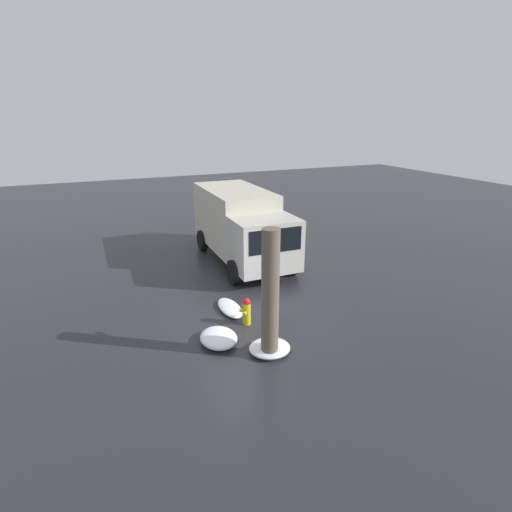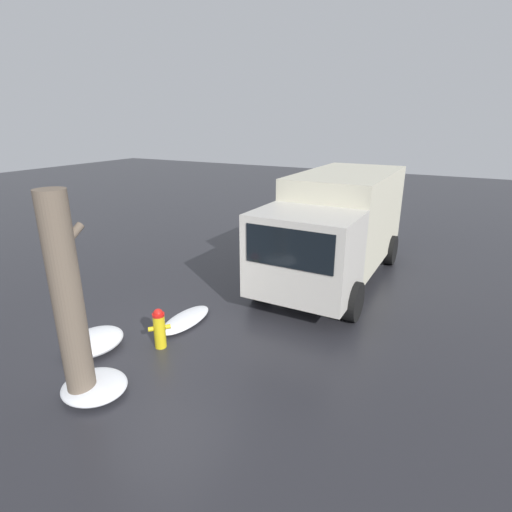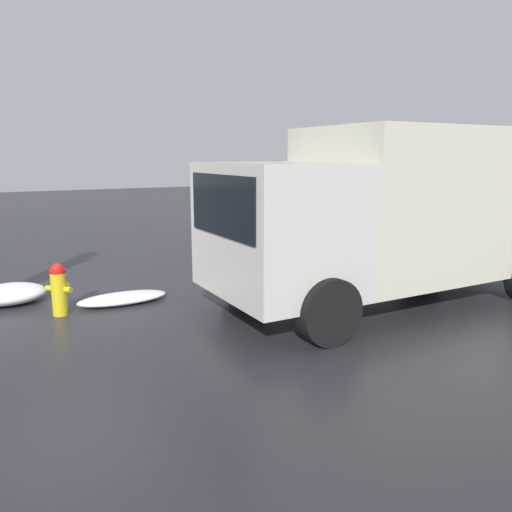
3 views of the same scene
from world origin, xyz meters
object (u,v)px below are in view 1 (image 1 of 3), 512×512
object	(u,v)px
delivery_truck	(241,223)
pedestrian	(261,248)
fire_hydrant	(247,311)
tree_trunk	(270,295)

from	to	relation	value
delivery_truck	pedestrian	bearing A→B (deg)	99.75
fire_hydrant	delivery_truck	xyz separation A→B (m)	(5.18, -1.89, 1.14)
fire_hydrant	pedestrian	world-z (taller)	pedestrian
tree_trunk	delivery_truck	distance (m)	7.22
fire_hydrant	tree_trunk	world-z (taller)	tree_trunk
fire_hydrant	pedestrian	bearing A→B (deg)	-75.84
delivery_truck	pedestrian	distance (m)	1.64
delivery_truck	pedestrian	world-z (taller)	delivery_truck
tree_trunk	pedestrian	size ratio (longest dim) A/B	1.97
tree_trunk	delivery_truck	xyz separation A→B (m)	(6.94, -1.99, -0.13)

